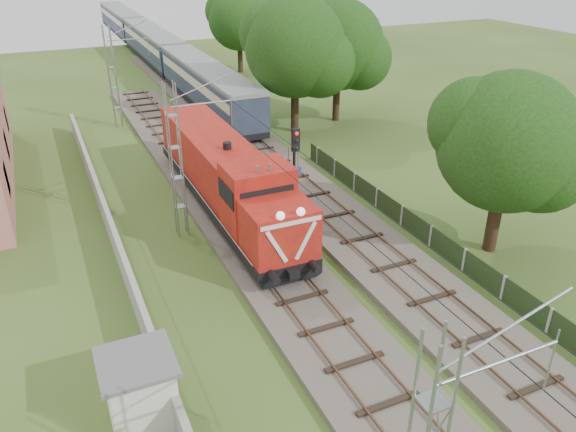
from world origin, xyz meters
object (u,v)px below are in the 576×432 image
signal_post (295,159)px  coach_rake (153,43)px  relay_hut (140,389)px  locomotive (226,174)px

signal_post → coach_rake: bearing=87.3°
signal_post → relay_hut: (-10.27, -10.44, -2.51)m
coach_rake → relay_hut: size_ratio=27.08×
signal_post → locomotive: bearing=135.5°
relay_hut → signal_post: bearing=45.5°
signal_post → relay_hut: size_ratio=2.24×
coach_rake → signal_post: size_ratio=12.07×
locomotive → coach_rake: size_ratio=0.27×
coach_rake → relay_hut: coach_rake is taller
locomotive → signal_post: signal_post is taller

